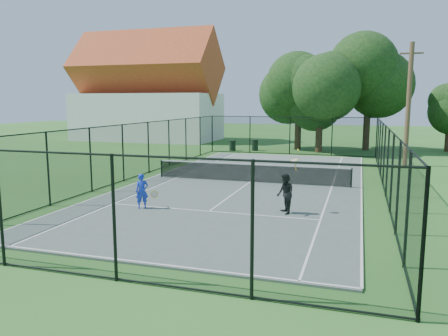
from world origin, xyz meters
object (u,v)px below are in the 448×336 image
(player_blue, at_px, (142,191))
(player_black, at_px, (285,194))
(utility_pole, at_px, (408,104))
(trash_bin_right, at_px, (255,145))
(trash_bin_left, at_px, (232,145))
(tennis_net, at_px, (250,172))

(player_blue, relative_size, player_black, 0.57)
(utility_pole, xyz_separation_m, player_blue, (-10.83, -15.69, -3.27))
(trash_bin_right, xyz_separation_m, player_blue, (0.61, -21.49, 0.26))
(trash_bin_left, height_order, player_black, player_black)
(trash_bin_left, distance_m, player_blue, 21.00)
(player_blue, bearing_deg, player_black, 8.70)
(trash_bin_right, height_order, utility_pole, utility_pole)
(trash_bin_left, height_order, player_blue, player_blue)
(utility_pole, distance_m, player_black, 16.14)
(trash_bin_left, relative_size, utility_pole, 0.11)
(tennis_net, relative_size, player_blue, 7.47)
(utility_pole, distance_m, player_blue, 19.34)
(trash_bin_left, height_order, utility_pole, utility_pole)
(player_blue, bearing_deg, utility_pole, 55.38)
(tennis_net, bearing_deg, trash_bin_left, 109.67)
(utility_pole, relative_size, player_blue, 5.84)
(tennis_net, xyz_separation_m, player_blue, (-2.64, -6.69, 0.15))
(tennis_net, relative_size, player_black, 4.29)
(player_blue, bearing_deg, tennis_net, 68.45)
(tennis_net, distance_m, trash_bin_right, 15.16)
(tennis_net, distance_m, player_black, 6.48)
(tennis_net, xyz_separation_m, utility_pole, (8.19, 9.00, 3.42))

